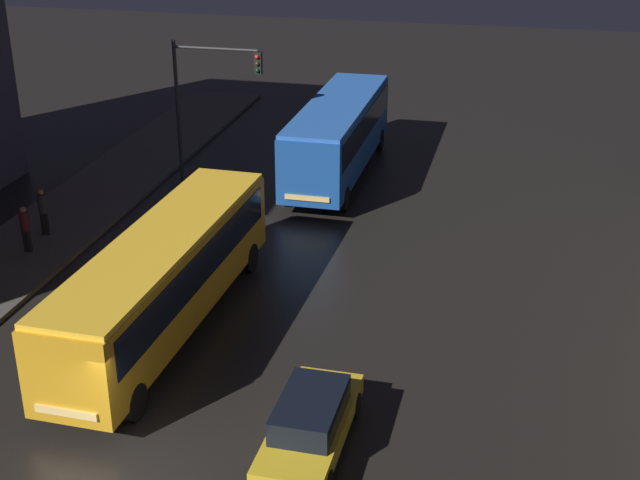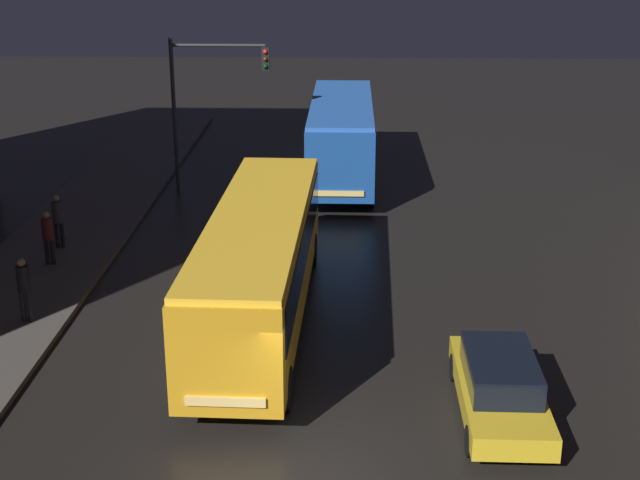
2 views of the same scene
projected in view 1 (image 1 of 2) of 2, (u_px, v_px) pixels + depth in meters
name	position (u px, v px, depth m)	size (l,w,h in m)	color
sidewalk_left	(10.00, 262.00, 31.32)	(4.00, 48.00, 0.15)	#47423D
bus_near	(164.00, 272.00, 26.32)	(2.76, 11.94, 3.13)	orange
bus_far	(338.00, 131.00, 39.00)	(2.69, 11.01, 3.34)	#194793
car_taxi	(310.00, 422.00, 21.47)	(1.80, 4.61, 1.43)	gold
pedestrian_mid	(25.00, 226.00, 31.55)	(0.40, 0.40, 1.72)	black
pedestrian_far	(43.00, 208.00, 32.96)	(0.42, 0.42, 1.79)	black
traffic_light_main	(207.00, 87.00, 37.43)	(3.89, 0.35, 6.13)	#2D2D2D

